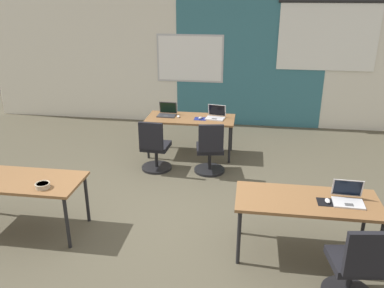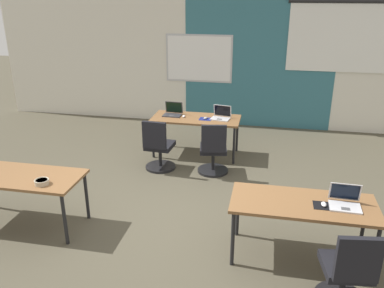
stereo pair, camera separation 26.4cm
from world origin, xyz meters
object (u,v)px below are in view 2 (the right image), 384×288
at_px(mouse_far_left, 184,116).
at_px(mouse_far_right, 205,118).
at_px(laptop_near_right_end, 345,202).
at_px(chair_near_right_end, 347,275).
at_px(desk_near_right, 303,207).
at_px(chair_far_right, 213,153).
at_px(laptop_far_right, 221,116).
at_px(snack_bowl, 42,182).
at_px(desk_near_left, 20,179).
at_px(chair_far_left, 159,149).
at_px(desk_far_center, 196,121).
at_px(mouse_near_right_end, 324,204).
at_px(laptop_far_left, 173,112).

xyz_separation_m(mouse_far_left, mouse_far_right, (0.41, -0.04, 0.00)).
bearing_deg(laptop_near_right_end, chair_near_right_end, -90.73).
bearing_deg(desk_near_right, chair_far_right, 122.76).
height_order(desk_near_right, chair_near_right_end, chair_near_right_end).
distance_m(mouse_far_left, laptop_far_right, 0.68).
distance_m(laptop_near_right_end, snack_bowl, 3.51).
relative_size(chair_near_right_end, chair_far_right, 1.00).
relative_size(desk_near_left, chair_far_left, 1.74).
relative_size(laptop_near_right_end, mouse_far_right, 2.99).
xyz_separation_m(desk_far_center, mouse_near_right_end, (1.96, -2.84, 0.08)).
xyz_separation_m(laptop_far_left, mouse_far_right, (0.64, -0.13, -0.03)).
bearing_deg(mouse_far_right, desk_near_right, -60.37).
bearing_deg(mouse_far_left, laptop_near_right_end, -49.13).
bearing_deg(desk_near_left, desk_far_center, 57.99).
bearing_deg(mouse_near_right_end, chair_far_left, 140.26).
xyz_separation_m(desk_near_left, laptop_near_right_end, (3.93, 0.01, 0.11)).
distance_m(mouse_near_right_end, mouse_far_left, 3.58).
bearing_deg(laptop_near_right_end, chair_far_right, 132.65).
height_order(laptop_near_right_end, mouse_near_right_end, laptop_near_right_end).
height_order(laptop_far_left, mouse_far_left, laptop_far_left).
bearing_deg(desk_near_left, laptop_near_right_end, 0.16).
height_order(desk_near_left, laptop_far_right, laptop_far_right).
distance_m(desk_near_left, chair_near_right_end, 3.97).
height_order(chair_near_right_end, snack_bowl, chair_near_right_end).
xyz_separation_m(laptop_near_right_end, mouse_near_right_end, (-0.22, -0.05, -0.03)).
height_order(desk_near_right, mouse_near_right_end, mouse_near_right_end).
height_order(laptop_far_left, mouse_far_right, laptop_far_left).
relative_size(laptop_near_right_end, mouse_far_left, 3.16).
distance_m(laptop_far_left, mouse_far_right, 0.65).
distance_m(chair_far_left, mouse_far_right, 1.08).
distance_m(desk_near_right, laptop_far_left, 3.63).
relative_size(desk_far_center, snack_bowl, 9.01).
bearing_deg(chair_far_right, laptop_far_right, -100.50).
relative_size(mouse_far_right, snack_bowl, 0.64).
relative_size(laptop_far_left, mouse_far_right, 3.02).
relative_size(laptop_far_left, snack_bowl, 1.93).
relative_size(laptop_near_right_end, mouse_near_right_end, 3.39).
bearing_deg(desk_near_right, mouse_far_left, 125.27).
xyz_separation_m(laptop_near_right_end, chair_far_right, (-1.74, 2.02, -0.39)).
distance_m(laptop_far_left, snack_bowl, 3.17).
bearing_deg(laptop_near_right_end, desk_near_right, -176.65).
bearing_deg(desk_near_left, mouse_far_left, 61.37).
relative_size(laptop_near_right_end, laptop_far_left, 0.99).
height_order(laptop_near_right_end, chair_near_right_end, laptop_near_right_end).
bearing_deg(snack_bowl, chair_near_right_end, -9.04).
height_order(laptop_far_left, laptop_far_right, laptop_far_left).
relative_size(laptop_far_left, laptop_far_right, 0.93).
height_order(laptop_far_right, snack_bowl, laptop_far_right).
height_order(desk_near_right, laptop_near_right_end, laptop_near_right_end).
relative_size(laptop_near_right_end, chair_far_left, 0.37).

